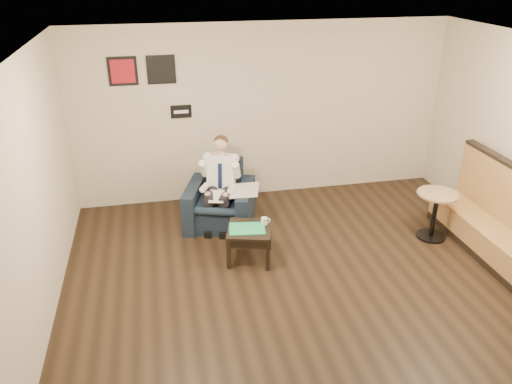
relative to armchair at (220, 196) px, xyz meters
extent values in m
plane|color=black|center=(0.87, -2.04, -0.46)|extent=(6.00, 6.00, 0.00)
cube|color=beige|center=(0.87, 0.96, 0.94)|extent=(6.00, 0.02, 2.80)
cube|color=beige|center=(-2.13, -2.04, 0.94)|extent=(0.02, 6.00, 2.80)
cube|color=white|center=(0.87, -2.04, 2.34)|extent=(6.00, 6.00, 0.02)
cube|color=black|center=(-0.43, 0.95, 1.04)|extent=(0.32, 0.02, 0.20)
cube|color=#AF1521|center=(-1.23, 0.95, 1.69)|extent=(0.42, 0.03, 0.42)
cube|color=black|center=(-0.68, 0.95, 1.69)|extent=(0.42, 0.03, 0.42)
cube|color=black|center=(0.00, 0.00, 0.00)|extent=(1.20, 1.20, 0.92)
cube|color=white|center=(-0.07, -0.21, 0.10)|extent=(0.28, 0.34, 0.01)
cube|color=silver|center=(0.33, -0.21, 0.17)|extent=(0.52, 0.59, 0.01)
cube|color=black|center=(0.25, -1.03, -0.23)|extent=(0.69, 0.69, 0.46)
cube|color=#24B869|center=(0.21, -1.04, 0.01)|extent=(0.50, 0.39, 0.01)
cylinder|color=white|center=(0.46, -0.96, 0.05)|extent=(0.10, 0.10, 0.10)
cube|color=black|center=(0.34, -0.88, 0.01)|extent=(0.16, 0.13, 0.01)
cube|color=#A4763F|center=(3.46, -1.58, 0.14)|extent=(0.56, 2.34, 1.20)
cylinder|color=#A07D57|center=(2.91, -1.01, -0.11)|extent=(0.73, 0.73, 0.70)
camera|label=1|loc=(-0.83, -6.58, 3.20)|focal=35.00mm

